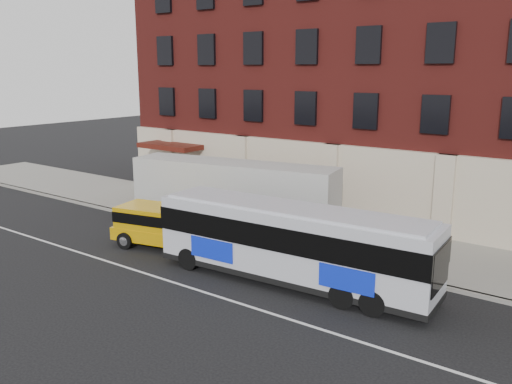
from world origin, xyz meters
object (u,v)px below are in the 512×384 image
Objects in this scene: city_bus at (292,241)px; shipping_container at (233,198)px; sign_pole at (143,192)px; yellow_suv at (160,224)px.

shipping_container is (-6.00, 3.97, 0.08)m from city_bus.
sign_pole is 5.60m from shipping_container.
yellow_suv is 4.10m from shipping_container.
city_bus reaches higher than yellow_suv.
shipping_container is at bearing 146.50° from city_bus.
yellow_suv is at bearing -107.81° from shipping_container.
city_bus is 2.20× the size of yellow_suv.
sign_pole is 0.49× the size of yellow_suv.
shipping_container reaches higher than city_bus.
shipping_container reaches higher than yellow_suv.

